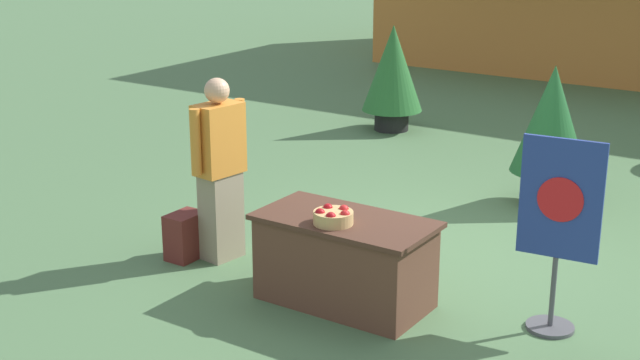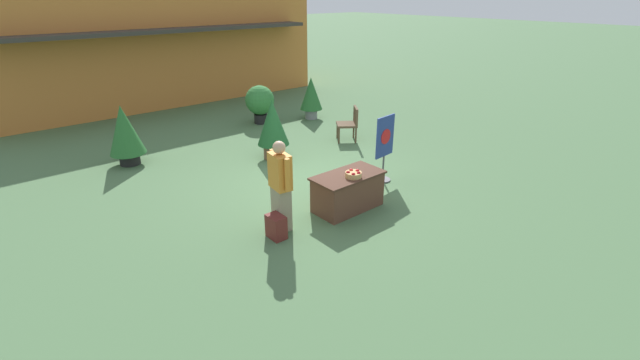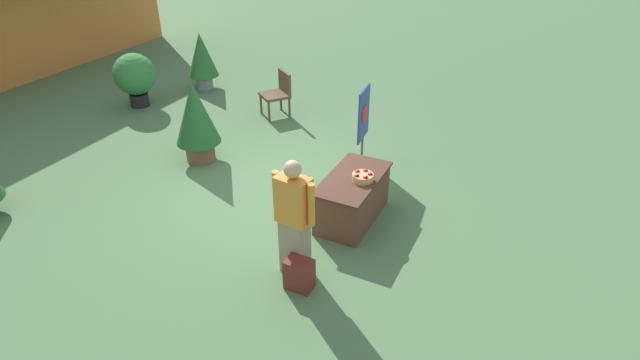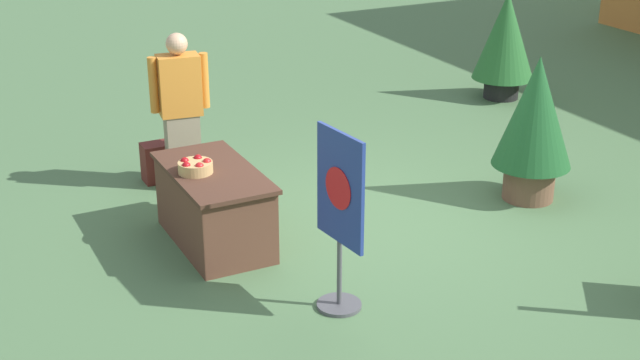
{
  "view_description": "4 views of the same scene",
  "coord_description": "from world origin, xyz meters",
  "px_view_note": "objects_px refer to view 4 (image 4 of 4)",
  "views": [
    {
      "loc": [
        3.18,
        -6.89,
        3.07
      ],
      "look_at": [
        -0.53,
        -1.36,
        0.98
      ],
      "focal_mm": 50.0,
      "sensor_mm": 36.0,
      "label": 1
    },
    {
      "loc": [
        -5.46,
        -6.71,
        3.88
      ],
      "look_at": [
        -0.69,
        -1.04,
        0.6
      ],
      "focal_mm": 24.0,
      "sensor_mm": 36.0,
      "label": 2
    },
    {
      "loc": [
        -6.05,
        -3.7,
        4.39
      ],
      "look_at": [
        -0.52,
        -0.97,
        0.69
      ],
      "focal_mm": 28.0,
      "sensor_mm": 36.0,
      "label": 3
    },
    {
      "loc": [
        6.7,
        -3.83,
        3.64
      ],
      "look_at": [
        0.23,
        -0.57,
        0.65
      ],
      "focal_mm": 50.0,
      "sensor_mm": 36.0,
      "label": 4
    }
  ],
  "objects_px": {
    "display_table": "(214,207)",
    "apple_basket": "(195,166)",
    "poster_board": "(340,214)",
    "backpack": "(159,162)",
    "person_visitor": "(181,110)",
    "potted_plant_near_right": "(505,39)",
    "potted_plant_far_left": "(535,120)"
  },
  "relations": [
    {
      "from": "display_table",
      "to": "potted_plant_near_right",
      "type": "xyz_separation_m",
      "value": [
        -2.46,
        5.11,
        0.46
      ]
    },
    {
      "from": "apple_basket",
      "to": "person_visitor",
      "type": "bearing_deg",
      "value": 166.33
    },
    {
      "from": "poster_board",
      "to": "potted_plant_far_left",
      "type": "xyz_separation_m",
      "value": [
        -1.05,
        2.73,
        0.02
      ]
    },
    {
      "from": "display_table",
      "to": "apple_basket",
      "type": "distance_m",
      "value": 0.44
    },
    {
      "from": "potted_plant_near_right",
      "to": "potted_plant_far_left",
      "type": "height_order",
      "value": "potted_plant_far_left"
    },
    {
      "from": "backpack",
      "to": "potted_plant_far_left",
      "type": "distance_m",
      "value": 3.92
    },
    {
      "from": "backpack",
      "to": "potted_plant_near_right",
      "type": "height_order",
      "value": "potted_plant_near_right"
    },
    {
      "from": "potted_plant_far_left",
      "to": "potted_plant_near_right",
      "type": "bearing_deg",
      "value": 146.98
    },
    {
      "from": "backpack",
      "to": "poster_board",
      "type": "height_order",
      "value": "poster_board"
    },
    {
      "from": "person_visitor",
      "to": "poster_board",
      "type": "relative_size",
      "value": 1.11
    },
    {
      "from": "apple_basket",
      "to": "potted_plant_far_left",
      "type": "relative_size",
      "value": 0.21
    },
    {
      "from": "display_table",
      "to": "apple_basket",
      "type": "bearing_deg",
      "value": -94.1
    },
    {
      "from": "display_table",
      "to": "backpack",
      "type": "distance_m",
      "value": 1.68
    },
    {
      "from": "person_visitor",
      "to": "backpack",
      "type": "xyz_separation_m",
      "value": [
        -0.26,
        -0.2,
        -0.62
      ]
    },
    {
      "from": "potted_plant_far_left",
      "to": "display_table",
      "type": "bearing_deg",
      "value": -98.51
    },
    {
      "from": "apple_basket",
      "to": "person_visitor",
      "type": "relative_size",
      "value": 0.19
    },
    {
      "from": "display_table",
      "to": "person_visitor",
      "type": "height_order",
      "value": "person_visitor"
    },
    {
      "from": "display_table",
      "to": "poster_board",
      "type": "height_order",
      "value": "poster_board"
    },
    {
      "from": "backpack",
      "to": "potted_plant_near_right",
      "type": "xyz_separation_m",
      "value": [
        -0.78,
        5.12,
        0.61
      ]
    },
    {
      "from": "display_table",
      "to": "poster_board",
      "type": "xyz_separation_m",
      "value": [
        1.53,
        0.47,
        0.45
      ]
    },
    {
      "from": "apple_basket",
      "to": "backpack",
      "type": "bearing_deg",
      "value": 175.01
    },
    {
      "from": "person_visitor",
      "to": "potted_plant_near_right",
      "type": "relative_size",
      "value": 1.12
    },
    {
      "from": "potted_plant_near_right",
      "to": "potted_plant_far_left",
      "type": "bearing_deg",
      "value": -33.02
    },
    {
      "from": "poster_board",
      "to": "person_visitor",
      "type": "bearing_deg",
      "value": -90.72
    },
    {
      "from": "poster_board",
      "to": "potted_plant_far_left",
      "type": "bearing_deg",
      "value": -165.14
    },
    {
      "from": "backpack",
      "to": "apple_basket",
      "type": "bearing_deg",
      "value": -4.99
    },
    {
      "from": "display_table",
      "to": "apple_basket",
      "type": "height_order",
      "value": "apple_basket"
    },
    {
      "from": "poster_board",
      "to": "potted_plant_far_left",
      "type": "relative_size",
      "value": 0.99
    },
    {
      "from": "backpack",
      "to": "display_table",
      "type": "bearing_deg",
      "value": 0.27
    },
    {
      "from": "display_table",
      "to": "backpack",
      "type": "height_order",
      "value": "display_table"
    },
    {
      "from": "person_visitor",
      "to": "potted_plant_far_left",
      "type": "relative_size",
      "value": 1.1
    },
    {
      "from": "display_table",
      "to": "potted_plant_near_right",
      "type": "bearing_deg",
      "value": 115.69
    }
  ]
}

